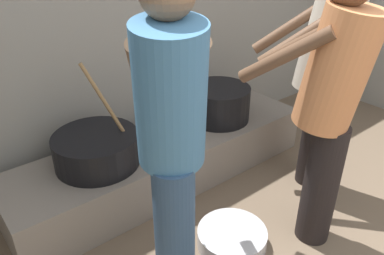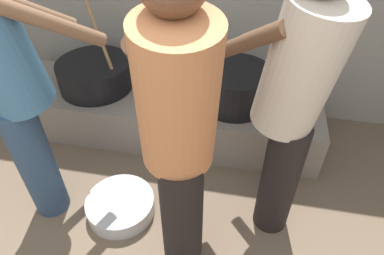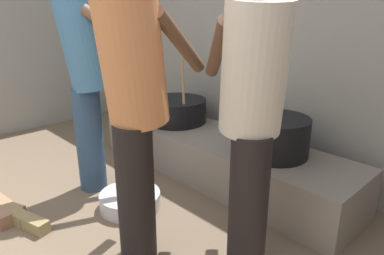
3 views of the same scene
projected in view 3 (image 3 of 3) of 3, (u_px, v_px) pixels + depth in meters
block_enclosure_rear at (269, 43)px, 2.85m from camera, size 5.20×0.20×2.10m
hearth_ledge at (216, 156)px, 2.84m from camera, size 2.30×0.60×0.35m
cooking_pot_main at (176, 110)px, 3.12m from camera, size 0.54×0.54×0.66m
cooking_pot_secondary at (274, 136)px, 2.40m from camera, size 0.48×0.48×0.27m
cook_in_blue_shirt at (88, 68)px, 2.43m from camera, size 0.63×0.73×1.61m
cook_in_cream_shirt at (252, 104)px, 1.64m from camera, size 0.70×0.66×1.55m
cook_in_orange_shirt at (134, 95)px, 1.70m from camera, size 0.52×0.73×1.59m
metal_mixing_bowl at (130, 200)px, 2.42m from camera, size 0.42×0.42×0.11m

